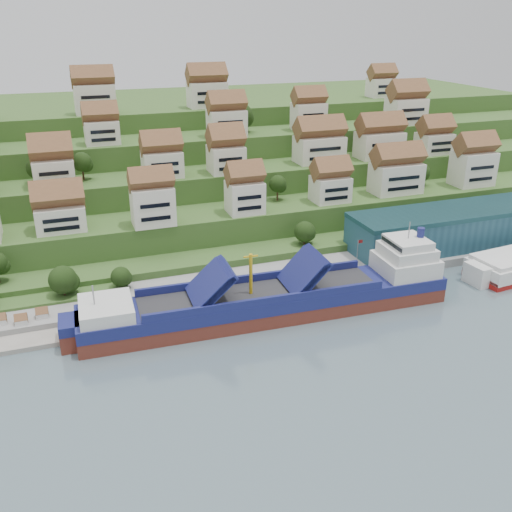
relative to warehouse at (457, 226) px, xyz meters
name	(u,v)px	position (x,y,z in m)	size (l,w,h in m)	color
ground	(305,309)	(-52.00, -17.00, -7.20)	(300.00, 300.00, 0.00)	slate
quay	(353,266)	(-32.00, -2.00, -6.10)	(180.00, 14.00, 2.20)	gray
pebble_beach	(23,326)	(-110.00, -5.00, -6.70)	(45.00, 20.00, 1.00)	gray
hillside	(191,159)	(-52.00, 86.55, 3.46)	(260.00, 128.00, 31.00)	#2D4C1E
hillside_village	(227,149)	(-51.55, 41.12, 16.31)	(156.40, 64.81, 28.92)	silver
hillside_trees	(195,185)	(-64.72, 28.36, 10.06)	(133.06, 62.21, 31.26)	#1F3812
warehouse	(457,226)	(0.00, 0.00, 0.00)	(60.00, 15.00, 10.00)	#224B5C
flagpole	(358,253)	(-33.89, -7.00, -0.32)	(1.28, 0.16, 8.00)	gray
beach_huts	(11,324)	(-112.00, -6.25, -5.10)	(14.40, 3.70, 2.20)	white
cargo_ship	(279,300)	(-58.12, -16.91, -3.87)	(79.54, 15.21, 17.57)	maroon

